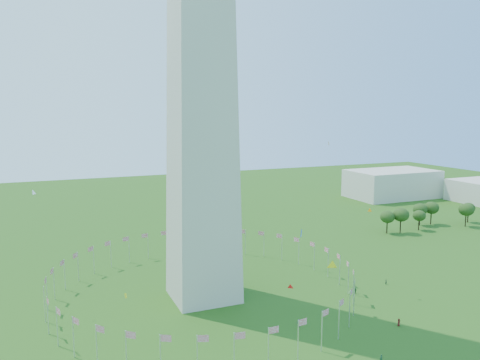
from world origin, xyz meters
The scene contains 4 objects.
flag_ring centered at (0.00, 50.00, 4.50)m, with size 80.24×80.24×9.00m.
gov_building_east_a centered at (150.00, 150.00, 8.00)m, with size 50.00×30.00×16.00m, color beige.
kites_aloft centered at (11.96, 24.46, 19.33)m, with size 129.90×83.02×37.68m.
tree_line_east centered at (114.14, 85.13, 4.84)m, with size 52.99×15.80×10.38m.
Camera 1 is at (-37.98, -66.18, 50.32)m, focal length 35.00 mm.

